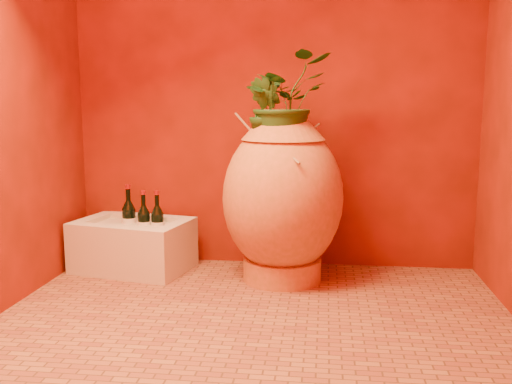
# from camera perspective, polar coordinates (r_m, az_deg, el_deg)

# --- Properties ---
(floor) EXTENTS (2.50, 2.50, 0.00)m
(floor) POSITION_cam_1_polar(r_m,az_deg,el_deg) (2.79, -0.27, -12.76)
(floor) COLOR brown
(floor) RESTS_ON ground
(wall_back) EXTENTS (2.50, 0.02, 2.50)m
(wall_back) POSITION_cam_1_polar(r_m,az_deg,el_deg) (3.58, 1.78, 12.53)
(wall_back) COLOR #561504
(wall_back) RESTS_ON ground
(amphora) EXTENTS (0.89, 0.89, 0.99)m
(amphora) POSITION_cam_1_polar(r_m,az_deg,el_deg) (3.27, 2.68, -0.50)
(amphora) COLOR #CB6C39
(amphora) RESTS_ON floor
(stone_basin) EXTENTS (0.75, 0.59, 0.31)m
(stone_basin) POSITION_cam_1_polar(r_m,az_deg,el_deg) (3.62, -12.17, -5.30)
(stone_basin) COLOR beige
(stone_basin) RESTS_ON floor
(wine_bottle_a) EXTENTS (0.08, 0.08, 0.32)m
(wine_bottle_a) POSITION_cam_1_polar(r_m,az_deg,el_deg) (3.56, -9.81, -3.18)
(wine_bottle_a) COLOR black
(wine_bottle_a) RESTS_ON stone_basin
(wine_bottle_b) EXTENTS (0.09, 0.09, 0.35)m
(wine_bottle_b) POSITION_cam_1_polar(r_m,az_deg,el_deg) (3.65, -12.58, -2.78)
(wine_bottle_b) COLOR black
(wine_bottle_b) RESTS_ON stone_basin
(wine_bottle_c) EXTENTS (0.08, 0.08, 0.32)m
(wine_bottle_c) POSITION_cam_1_polar(r_m,az_deg,el_deg) (3.58, -11.13, -3.14)
(wine_bottle_c) COLOR black
(wine_bottle_c) RESTS_ON stone_basin
(wall_tap) EXTENTS (0.08, 0.16, 0.18)m
(wall_tap) POSITION_cam_1_polar(r_m,az_deg,el_deg) (3.49, 4.74, 3.86)
(wall_tap) COLOR #AC7827
(wall_tap) RESTS_ON wall_back
(plant_main) EXTENTS (0.64, 0.64, 0.54)m
(plant_main) POSITION_cam_1_polar(r_m,az_deg,el_deg) (3.22, 2.79, 9.02)
(plant_main) COLOR #1C4619
(plant_main) RESTS_ON amphora
(plant_side) EXTENTS (0.26, 0.27, 0.38)m
(plant_side) POSITION_cam_1_polar(r_m,az_deg,el_deg) (3.17, 1.01, 7.91)
(plant_side) COLOR #1C4619
(plant_side) RESTS_ON amphora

